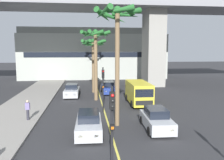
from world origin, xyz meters
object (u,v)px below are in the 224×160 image
car_queue_second (72,91)px  palm_tree_near_median (93,49)px  palm_tree_far_median (118,27)px  palm_tree_farthest_median (95,44)px  traffic_light_median_near (112,120)px  palm_tree_mid_median (93,49)px  pedestrian_far_along (28,110)px  delivery_van (138,92)px  car_queue_front (156,120)px  car_queue_third (108,88)px  traffic_light_median_far (103,83)px  car_queue_fourth (89,124)px

car_queue_second → palm_tree_near_median: (3.03, 12.05, 5.16)m
palm_tree_far_median → palm_tree_farthest_median: 9.39m
traffic_light_median_near → palm_tree_mid_median: 21.85m
palm_tree_near_median → pedestrian_far_along: 23.28m
delivery_van → car_queue_front: bearing=-93.5°
car_queue_third → traffic_light_median_far: size_ratio=0.99×
car_queue_second → traffic_light_median_near: bearing=-81.4°
palm_tree_near_median → car_queue_front: bearing=-81.3°
palm_tree_near_median → car_queue_second: bearing=-104.1°
palm_tree_farthest_median → pedestrian_far_along: bearing=-127.8°
car_queue_front → car_queue_third: 14.76m
car_queue_second → delivery_van: size_ratio=0.79×
traffic_light_median_far → palm_tree_near_median: size_ratio=0.58×
car_queue_second → traffic_light_median_near: size_ratio=0.99×
car_queue_front → traffic_light_median_near: (-3.96, -6.13, 1.99)m
car_queue_front → car_queue_second: same height
car_queue_fourth → car_queue_second: bearing=98.2°
traffic_light_median_far → pedestrian_far_along: (-6.26, -2.15, -1.72)m
delivery_van → traffic_light_median_near: traffic_light_median_near is taller
car_queue_fourth → delivery_van: 9.96m
car_queue_second → palm_tree_mid_median: (2.82, 2.65, 5.13)m
traffic_light_median_near → palm_tree_near_median: (0.16, 31.02, 3.17)m
car_queue_second → palm_tree_near_median: 13.45m
pedestrian_far_along → palm_tree_farthest_median: bearing=52.2°
traffic_light_median_near → pedestrian_far_along: size_ratio=2.59×
traffic_light_median_near → palm_tree_far_median: bearing=80.3°
palm_tree_far_median → palm_tree_farthest_median: palm_tree_far_median is taller
car_queue_front → delivery_van: delivery_van is taller
palm_tree_mid_median → pedestrian_far_along: (-5.76, -12.56, -4.86)m
traffic_light_median_near → traffic_light_median_far: (0.45, 11.21, 0.00)m
delivery_van → palm_tree_near_median: bearing=104.1°
car_queue_second → traffic_light_median_near: (2.87, -18.97, 1.99)m
car_queue_front → palm_tree_mid_median: bearing=104.5°
car_queue_third → pedestrian_far_along: pedestrian_far_along is taller
car_queue_front → car_queue_fourth: bearing=-174.8°
car_queue_front → delivery_van: size_ratio=0.79×
delivery_van → pedestrian_far_along: (-10.25, -4.97, -0.29)m
palm_tree_mid_median → pedestrian_far_along: 14.65m
traffic_light_median_far → car_queue_second: bearing=113.2°
car_queue_front → car_queue_second: (-6.83, 12.84, 0.00)m
car_queue_second → traffic_light_median_near: traffic_light_median_near is taller
palm_tree_near_median → palm_tree_mid_median: (-0.21, -9.40, -0.03)m
traffic_light_median_far → palm_tree_mid_median: 10.88m
car_queue_front → palm_tree_farthest_median: 12.56m
car_queue_fourth → palm_tree_mid_median: size_ratio=0.57×
car_queue_third → delivery_van: delivery_van is taller
car_queue_third → pedestrian_far_along: size_ratio=2.56×
palm_tree_farthest_median → pedestrian_far_along: palm_tree_farthest_median is taller
traffic_light_median_near → pedestrian_far_along: traffic_light_median_near is taller
car_queue_third → palm_tree_farthest_median: (-1.86, -4.17, 5.76)m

